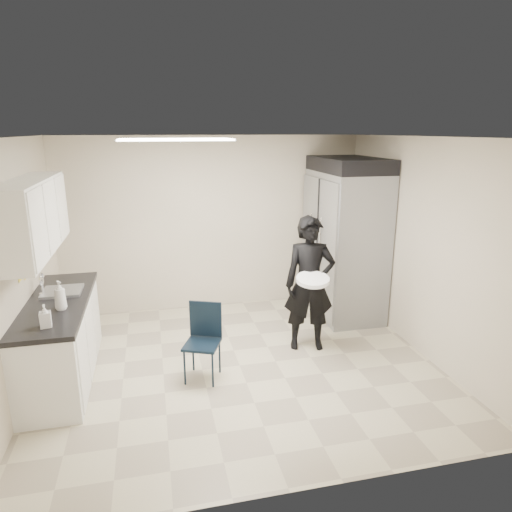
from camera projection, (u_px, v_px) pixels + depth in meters
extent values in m
plane|color=#B8AF90|center=(240.00, 365.00, 5.35)|extent=(4.50, 4.50, 0.00)
plane|color=silver|center=(237.00, 137.00, 4.66)|extent=(4.50, 4.50, 0.00)
plane|color=beige|center=(213.00, 224.00, 6.88)|extent=(4.50, 0.00, 4.50)
plane|color=beige|center=(16.00, 273.00, 4.51)|extent=(0.00, 4.00, 4.00)
plane|color=beige|center=(422.00, 248.00, 5.50)|extent=(0.00, 4.00, 4.00)
cube|color=white|center=(176.00, 140.00, 4.91)|extent=(1.20, 0.60, 0.02)
cube|color=silver|center=(61.00, 342.00, 5.00)|extent=(0.60, 1.90, 0.86)
cube|color=black|center=(57.00, 303.00, 4.88)|extent=(0.64, 1.95, 0.05)
cube|color=gray|center=(63.00, 296.00, 5.12)|extent=(0.42, 0.40, 0.14)
cylinder|color=silver|center=(42.00, 285.00, 5.04)|extent=(0.02, 0.02, 0.24)
cube|color=silver|center=(32.00, 217.00, 4.60)|extent=(0.35, 1.80, 0.75)
cube|color=black|center=(51.00, 217.00, 5.72)|extent=(0.22, 0.30, 0.35)
cube|color=yellow|center=(20.00, 278.00, 4.63)|extent=(0.00, 0.12, 0.07)
cube|color=yellow|center=(25.00, 276.00, 4.83)|extent=(0.00, 0.12, 0.07)
cube|color=gray|center=(345.00, 245.00, 6.67)|extent=(0.80, 1.35, 2.10)
cube|color=black|center=(349.00, 165.00, 6.36)|extent=(0.80, 1.35, 0.20)
cube|color=black|center=(202.00, 345.00, 4.97)|extent=(0.48, 0.48, 0.82)
imported|color=black|center=(309.00, 284.00, 5.60)|extent=(0.69, 0.53, 1.68)
cylinder|color=silver|center=(313.00, 280.00, 5.32)|extent=(0.46, 0.46, 0.05)
imported|color=silver|center=(60.00, 295.00, 4.59)|extent=(0.16, 0.16, 0.30)
imported|color=silver|center=(45.00, 316.00, 4.19)|extent=(0.11, 0.11, 0.22)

